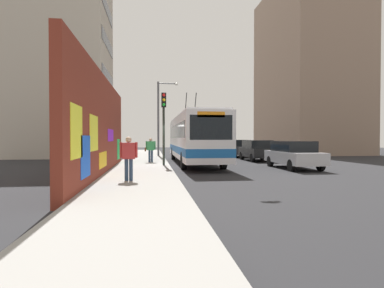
% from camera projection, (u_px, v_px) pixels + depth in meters
% --- Properties ---
extents(ground_plane, '(80.00, 80.00, 0.00)m').
position_uv_depth(ground_plane, '(169.00, 167.00, 18.96)').
color(ground_plane, '#232326').
extents(sidewalk_slab, '(48.00, 3.20, 0.15)m').
position_uv_depth(sidewalk_slab, '(143.00, 166.00, 18.75)').
color(sidewalk_slab, gray).
rests_on(sidewalk_slab, ground_plane).
extents(graffiti_wall, '(14.89, 0.32, 4.62)m').
position_uv_depth(graffiti_wall, '(103.00, 126.00, 14.94)').
color(graffiti_wall, maroon).
rests_on(graffiti_wall, ground_plane).
extents(building_far_left, '(8.59, 7.97, 18.84)m').
position_uv_depth(building_far_left, '(65.00, 57.00, 29.85)').
color(building_far_left, '#B2A899').
rests_on(building_far_left, ground_plane).
extents(building_far_right, '(13.63, 8.32, 19.21)m').
position_uv_depth(building_far_right, '(307.00, 71.00, 36.99)').
color(building_far_right, gray).
rests_on(building_far_right, ground_plane).
extents(city_bus, '(12.73, 2.51, 5.05)m').
position_uv_depth(city_bus, '(194.00, 137.00, 21.58)').
color(city_bus, silver).
rests_on(city_bus, ground_plane).
extents(parked_car_silver, '(4.49, 1.85, 1.58)m').
position_uv_depth(parked_car_silver, '(293.00, 154.00, 18.10)').
color(parked_car_silver, '#B7B7BC').
rests_on(parked_car_silver, ground_plane).
extents(parked_car_black, '(4.10, 1.90, 1.58)m').
position_uv_depth(parked_car_black, '(257.00, 150.00, 24.24)').
color(parked_car_black, black).
rests_on(parked_car_black, ground_plane).
extents(parked_car_dark_gray, '(4.17, 1.76, 1.58)m').
position_uv_depth(parked_car_dark_gray, '(239.00, 148.00, 29.44)').
color(parked_car_dark_gray, '#38383D').
rests_on(parked_car_dark_gray, ground_plane).
extents(parked_car_white, '(4.58, 1.93, 1.58)m').
position_uv_depth(parked_car_white, '(224.00, 146.00, 35.26)').
color(parked_car_white, white).
rests_on(parked_car_white, ground_plane).
extents(pedestrian_midblock, '(0.22, 0.73, 1.60)m').
position_uv_depth(pedestrian_midblock, '(151.00, 148.00, 20.97)').
color(pedestrian_midblock, '#2D3F59').
rests_on(pedestrian_midblock, sidewalk_slab).
extents(pedestrian_near_wall, '(0.22, 0.67, 1.66)m').
position_uv_depth(pedestrian_near_wall, '(129.00, 155.00, 11.87)').
color(pedestrian_near_wall, '#2D3F59').
rests_on(pedestrian_near_wall, sidewalk_slab).
extents(traffic_light, '(0.49, 0.28, 4.28)m').
position_uv_depth(traffic_light, '(164.00, 116.00, 18.60)').
color(traffic_light, '#2D382D').
rests_on(traffic_light, sidewalk_slab).
extents(street_lamp, '(0.44, 1.88, 6.69)m').
position_uv_depth(street_lamp, '(161.00, 113.00, 28.58)').
color(street_lamp, '#4C4C51').
rests_on(street_lamp, sidewalk_slab).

